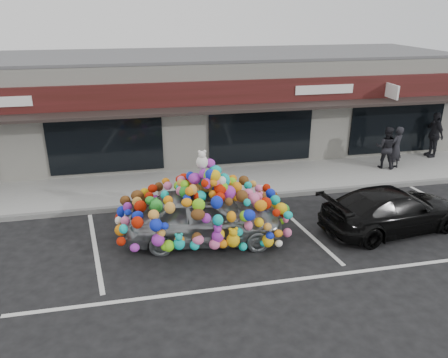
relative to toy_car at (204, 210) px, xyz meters
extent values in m
plane|color=black|center=(0.18, -0.08, -0.92)|extent=(90.00, 90.00, 0.00)
cube|color=white|center=(0.18, 8.42, 1.18)|extent=(24.00, 6.00, 4.20)
cube|color=#59595B|center=(0.18, 8.42, 3.33)|extent=(24.00, 6.00, 0.12)
cube|color=#33120E|center=(0.18, 5.34, 2.23)|extent=(24.00, 0.18, 0.90)
cube|color=black|center=(0.18, 4.82, 1.73)|extent=(24.00, 1.20, 0.10)
cube|color=white|center=(8.38, 4.87, 2.13)|extent=(0.08, 0.95, 0.55)
cube|color=white|center=(5.68, 5.22, 2.23)|extent=(2.40, 0.04, 0.35)
cube|color=black|center=(-2.82, 5.39, 0.53)|extent=(4.20, 0.12, 2.30)
cube|color=black|center=(3.18, 5.39, 0.53)|extent=(4.20, 0.12, 2.30)
cube|color=black|center=(9.18, 5.39, 0.53)|extent=(4.20, 0.12, 2.30)
cube|color=#989892|center=(0.18, 3.92, -0.85)|extent=(26.00, 3.00, 0.15)
cube|color=slate|center=(0.18, 2.42, -0.85)|extent=(26.00, 0.18, 0.16)
cube|color=silver|center=(-3.02, 0.12, -0.92)|extent=(0.73, 4.37, 0.01)
cube|color=silver|center=(2.98, 0.12, -0.92)|extent=(0.73, 4.37, 0.01)
cube|color=silver|center=(2.18, -2.38, -0.92)|extent=(14.00, 0.12, 0.01)
imported|color=gray|center=(0.00, 0.00, -0.18)|extent=(2.30, 4.56, 1.49)
ellipsoid|color=red|center=(0.00, 0.00, 1.13)|extent=(1.54, 1.99, 1.12)
sphere|color=#EBB013|center=(1.53, -0.15, 0.15)|extent=(0.34, 0.34, 0.34)
sphere|color=blue|center=(0.60, -0.96, -0.37)|extent=(0.36, 0.36, 0.36)
sphere|color=green|center=(-0.80, 0.95, -0.32)|extent=(0.30, 0.30, 0.30)
sphere|color=pink|center=(0.00, 0.00, 1.63)|extent=(0.32, 0.32, 0.32)
sphere|color=gold|center=(-1.31, 0.10, 0.16)|extent=(0.30, 0.30, 0.30)
imported|color=black|center=(5.52, -0.49, -0.28)|extent=(2.37, 4.60, 1.28)
imported|color=#24252A|center=(8.30, 3.89, 0.08)|extent=(0.74, 0.65, 1.71)
imported|color=black|center=(7.95, 4.03, 0.07)|extent=(1.03, 0.99, 1.68)
imported|color=black|center=(10.71, 4.92, 0.19)|extent=(1.15, 0.52, 1.92)
camera|label=1|loc=(-1.68, -10.80, 5.28)|focal=35.00mm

